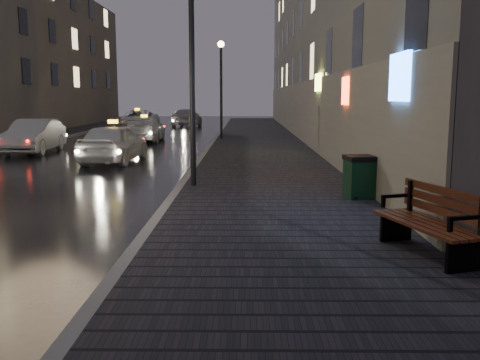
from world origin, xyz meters
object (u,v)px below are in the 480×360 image
Objects in this scene: car_left_mid at (34,136)px; taxi_mid at (145,129)px; taxi_far at (138,120)px; taxi_near at (114,143)px; bench at (432,221)px; car_far at (187,117)px; lamp_far at (221,77)px; trash_bin at (359,176)px; lamp_near at (192,54)px.

taxi_mid is (3.70, 6.00, -0.06)m from car_left_mid.
taxi_far is at bearing -79.05° from taxi_mid.
car_left_mid is 16.98m from taxi_far.
bench is at bearing 126.22° from taxi_near.
car_left_mid is 20.84m from car_far.
taxi_mid is 0.88× the size of taxi_far.
bench is at bearing -55.37° from car_left_mid.
lamp_far reaches higher than taxi_mid.
taxi_far is (-3.20, 20.35, -0.00)m from taxi_near.
taxi_far is at bearing -76.86° from taxi_near.
car_left_mid is at bearing -140.48° from lamp_far.
car_far is (-7.39, 31.54, 0.14)m from trash_bin.
car_far is (4.44, 20.36, 0.05)m from car_left_mid.
lamp_far is 5.07m from taxi_mid.
trash_bin is (3.95, -17.68, -2.85)m from lamp_far.
bench is (4.07, -6.13, -2.84)m from lamp_near.
lamp_near is at bearing 103.60° from car_far.
lamp_far is at bearing -54.01° from taxi_far.
car_left_mid reaches higher than taxi_mid.
trash_bin is 30.10m from taxi_far.
car_far is (-3.44, 13.86, -2.71)m from lamp_far.
lamp_near reaches higher than trash_bin.
lamp_far is 2.57× the size of bench.
lamp_near is 30.18m from car_far.
car_far is at bearing -86.10° from taxi_near.
bench is 14.42m from taxi_near.
lamp_far is at bearing 36.73° from car_left_mid.
lamp_near is 1.19× the size of car_left_mid.
trash_bin is 0.22× the size of car_left_mid.
lamp_near and lamp_far have the same top height.
lamp_far is 12.75m from taxi_far.
bench is at bearing -97.75° from trash_bin.
lamp_near is at bearing -90.00° from lamp_far.
car_left_mid is at bearing 129.70° from lamp_near.
car_far is at bearing 84.98° from bench.
bench is 0.39× the size of taxi_far.
taxi_far is (-2.59, 10.94, 0.06)m from taxi_mid.
car_far reaches higher than taxi_far.
taxi_near is (-7.64, 12.22, 0.08)m from bench.
car_left_mid is (-7.88, 9.50, -2.76)m from lamp_near.
lamp_far is 10.59m from car_left_mid.
lamp_far is 1.01× the size of taxi_far.
taxi_near is 0.96× the size of car_left_mid.
car_far is (0.13, 23.77, 0.05)m from taxi_near.
car_far is (-3.44, 29.86, -2.71)m from lamp_near.
trash_bin is (3.95, -1.68, -2.85)m from lamp_near.
taxi_far is at bearing 122.96° from lamp_far.
car_left_mid is at bearing -34.07° from taxi_near.
trash_bin is at bearing 113.00° from taxi_mid.
lamp_far is 22.68m from bench.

